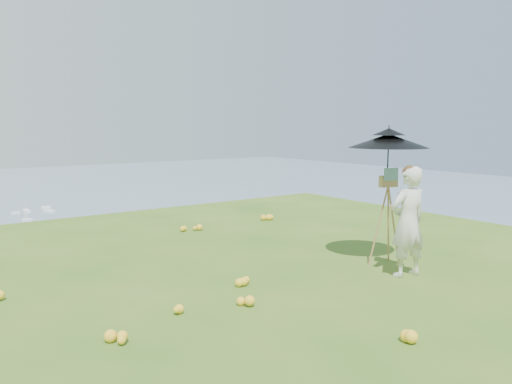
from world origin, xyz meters
TOP-DOWN VIEW (x-y plane):
  - ground at (0.00, 0.00)m, footprint 14.00×14.00m
  - wildflowers at (0.00, 0.25)m, footprint 10.00×10.50m
  - painter at (2.09, -0.69)m, footprint 0.65×0.48m
  - field_easel at (2.32, -0.13)m, footprint 0.71×0.71m
  - sun_umbrella at (2.33, -0.10)m, footprint 1.46×1.46m
  - painter_cap at (2.09, -0.69)m, footprint 0.27×0.29m

SIDE VIEW (x-z plane):
  - ground at x=0.00m, z-range 0.00..0.00m
  - wildflowers at x=0.00m, z-range 0.00..0.12m
  - field_easel at x=2.32m, z-range 0.00..1.54m
  - painter at x=2.09m, z-range 0.00..1.62m
  - painter_cap at x=2.09m, z-range 1.52..1.62m
  - sun_umbrella at x=2.33m, z-range 1.27..2.19m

